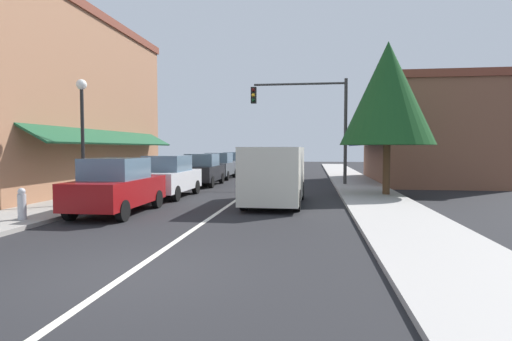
# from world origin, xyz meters

# --- Properties ---
(ground_plane) EXTENTS (80.00, 80.00, 0.00)m
(ground_plane) POSITION_xyz_m (0.00, 18.00, 0.00)
(ground_plane) COLOR black
(sidewalk_left) EXTENTS (2.60, 56.00, 0.12)m
(sidewalk_left) POSITION_xyz_m (-5.50, 18.00, 0.06)
(sidewalk_left) COLOR gray
(sidewalk_left) RESTS_ON ground
(sidewalk_right) EXTENTS (2.60, 56.00, 0.12)m
(sidewalk_right) POSITION_xyz_m (5.50, 18.00, 0.06)
(sidewalk_right) COLOR #A39E99
(sidewalk_right) RESTS_ON ground
(lane_center_stripe) EXTENTS (0.14, 52.00, 0.01)m
(lane_center_stripe) POSITION_xyz_m (0.00, 18.00, 0.00)
(lane_center_stripe) COLOR silver
(lane_center_stripe) RESTS_ON ground
(storefront_left_block) EXTENTS (5.35, 14.20, 8.43)m
(storefront_left_block) POSITION_xyz_m (-8.82, 12.00, 4.22)
(storefront_left_block) COLOR #9E6B4C
(storefront_left_block) RESTS_ON ground
(storefront_right_block) EXTENTS (7.22, 10.20, 5.96)m
(storefront_right_block) POSITION_xyz_m (9.75, 20.00, 2.98)
(storefront_right_block) COLOR brown
(storefront_right_block) RESTS_ON ground
(parked_car_nearest_left) EXTENTS (1.83, 4.12, 1.77)m
(parked_car_nearest_left) POSITION_xyz_m (-3.11, 5.90, 0.88)
(parked_car_nearest_left) COLOR maroon
(parked_car_nearest_left) RESTS_ON ground
(parked_car_second_left) EXTENTS (1.81, 4.12, 1.77)m
(parked_car_second_left) POSITION_xyz_m (-3.04, 10.42, 0.88)
(parked_car_second_left) COLOR silver
(parked_car_second_left) RESTS_ON ground
(parked_car_third_left) EXTENTS (1.84, 4.13, 1.77)m
(parked_car_third_left) POSITION_xyz_m (-3.04, 15.93, 0.88)
(parked_car_third_left) COLOR black
(parked_car_third_left) RESTS_ON ground
(parked_car_far_left) EXTENTS (1.82, 4.12, 1.77)m
(parked_car_far_left) POSITION_xyz_m (-3.23, 20.89, 0.88)
(parked_car_far_left) COLOR #4C5156
(parked_car_far_left) RESTS_ON ground
(parked_car_distant_left) EXTENTS (1.82, 4.12, 1.77)m
(parked_car_distant_left) POSITION_xyz_m (-3.06, 25.81, 0.88)
(parked_car_distant_left) COLOR #B7BABF
(parked_car_distant_left) RESTS_ON ground
(van_in_lane) EXTENTS (2.06, 5.21, 2.12)m
(van_in_lane) POSITION_xyz_m (1.65, 8.80, 1.15)
(van_in_lane) COLOR beige
(van_in_lane) RESTS_ON ground
(traffic_signal_mast_arm) EXTENTS (5.29, 0.50, 5.87)m
(traffic_signal_mast_arm) POSITION_xyz_m (3.00, 16.64, 4.02)
(traffic_signal_mast_arm) COLOR #333333
(traffic_signal_mast_arm) RESTS_ON ground
(street_lamp_left_near) EXTENTS (0.36, 0.36, 4.46)m
(street_lamp_left_near) POSITION_xyz_m (-4.92, 7.06, 3.03)
(street_lamp_left_near) COLOR black
(street_lamp_left_near) RESTS_ON ground
(tree_right_near) EXTENTS (3.94, 3.94, 6.56)m
(tree_right_near) POSITION_xyz_m (6.14, 11.71, 4.38)
(tree_right_near) COLOR #4C331E
(tree_right_near) RESTS_ON ground
(fire_hydrant) EXTENTS (0.22, 0.22, 0.87)m
(fire_hydrant) POSITION_xyz_m (-4.90, 3.92, 0.55)
(fire_hydrant) COLOR #B2B2B7
(fire_hydrant) RESTS_ON ground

